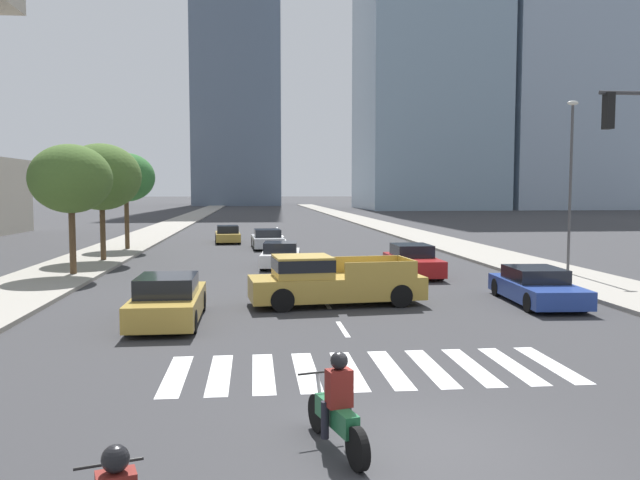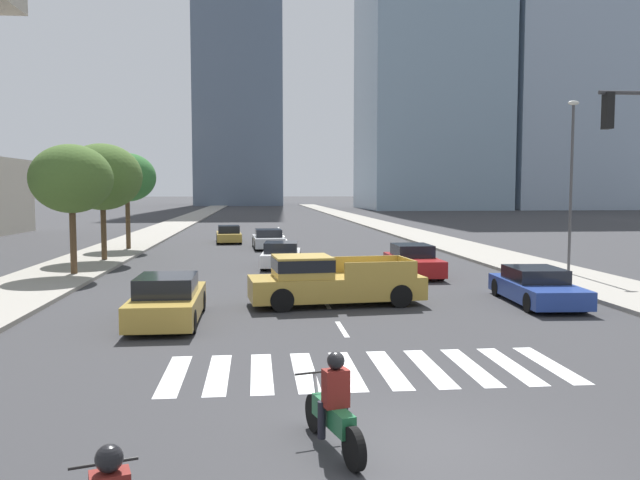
% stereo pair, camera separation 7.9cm
% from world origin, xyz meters
% --- Properties ---
extents(ground_plane, '(800.00, 800.00, 0.00)m').
position_xyz_m(ground_plane, '(0.00, 0.00, 0.00)').
color(ground_plane, '#333335').
extents(sidewalk_east, '(4.00, 260.00, 0.15)m').
position_xyz_m(sidewalk_east, '(11.15, 30.00, 0.07)').
color(sidewalk_east, gray).
rests_on(sidewalk_east, ground).
extents(sidewalk_west, '(4.00, 260.00, 0.15)m').
position_xyz_m(sidewalk_west, '(-11.15, 30.00, 0.07)').
color(sidewalk_west, gray).
rests_on(sidewalk_west, ground).
extents(crosswalk_near, '(8.55, 2.99, 0.01)m').
position_xyz_m(crosswalk_near, '(-0.00, 4.18, 0.00)').
color(crosswalk_near, silver).
rests_on(crosswalk_near, ground).
extents(lane_divider_center, '(0.14, 50.00, 0.01)m').
position_xyz_m(lane_divider_center, '(0.00, 32.18, 0.00)').
color(lane_divider_center, silver).
rests_on(lane_divider_center, ground).
extents(motorcycle_lead, '(0.86, 2.06, 1.49)m').
position_xyz_m(motorcycle_lead, '(-1.24, 0.10, 0.58)').
color(motorcycle_lead, black).
rests_on(motorcycle_lead, ground).
extents(pickup_truck, '(5.90, 2.51, 1.67)m').
position_xyz_m(pickup_truck, '(0.02, 11.87, 0.81)').
color(pickup_truck, '#B28E38').
rests_on(pickup_truck, ground).
extents(sedan_gold_0, '(2.02, 4.50, 1.26)m').
position_xyz_m(sedan_gold_0, '(-4.31, 37.96, 0.58)').
color(sedan_gold_0, '#B28E38').
rests_on(sedan_gold_0, ground).
extents(sedan_blue_1, '(2.15, 4.75, 1.20)m').
position_xyz_m(sedan_blue_1, '(7.08, 11.48, 0.56)').
color(sedan_blue_1, navy).
rests_on(sedan_blue_1, ground).
extents(sedan_silver_2, '(2.11, 4.75, 1.27)m').
position_xyz_m(sedan_silver_2, '(-1.53, 32.94, 0.59)').
color(sedan_silver_2, '#B7BABF').
rests_on(sedan_silver_2, ground).
extents(sedan_red_3, '(1.87, 4.64, 1.39)m').
position_xyz_m(sedan_red_3, '(4.67, 18.84, 0.64)').
color(sedan_red_3, maroon).
rests_on(sedan_red_3, ground).
extents(sedan_white_4, '(2.19, 4.50, 1.26)m').
position_xyz_m(sedan_white_4, '(-1.08, 22.73, 0.58)').
color(sedan_white_4, silver).
rests_on(sedan_white_4, ground).
extents(sedan_gold_5, '(1.88, 4.67, 1.39)m').
position_xyz_m(sedan_gold_5, '(-4.90, 9.60, 0.63)').
color(sedan_gold_5, '#B28E38').
rests_on(sedan_gold_5, ground).
extents(street_lamp_east, '(0.50, 0.24, 7.56)m').
position_xyz_m(street_lamp_east, '(11.45, 17.77, 4.53)').
color(street_lamp_east, '#3F3F42').
rests_on(street_lamp_east, sidewalk_east).
extents(street_tree_nearest, '(3.54, 3.54, 5.68)m').
position_xyz_m(street_tree_nearest, '(-10.35, 19.91, 4.31)').
color(street_tree_nearest, '#4C3823').
rests_on(street_tree_nearest, sidewalk_west).
extents(street_tree_second, '(4.11, 4.11, 6.12)m').
position_xyz_m(street_tree_second, '(-10.35, 25.59, 4.52)').
color(street_tree_second, '#4C3823').
rests_on(street_tree_second, sidewalk_west).
extents(street_tree_third, '(3.58, 3.58, 6.01)m').
position_xyz_m(street_tree_third, '(-10.35, 32.07, 4.62)').
color(street_tree_third, '#4C3823').
rests_on(street_tree_third, sidewalk_west).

